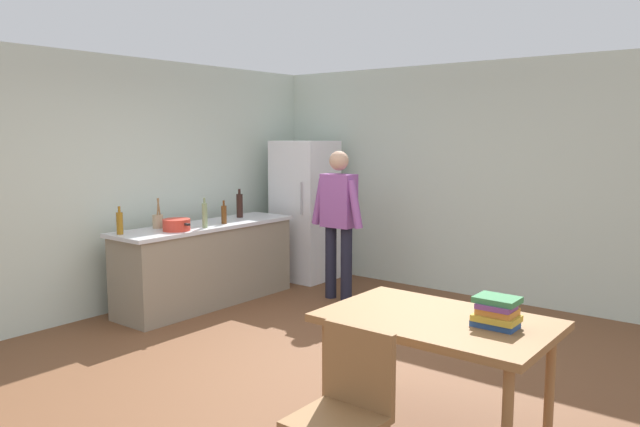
{
  "coord_description": "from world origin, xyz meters",
  "views": [
    {
      "loc": [
        3.1,
        -3.64,
        1.89
      ],
      "look_at": [
        -0.55,
        1.0,
        1.11
      ],
      "focal_mm": 34.14,
      "sensor_mm": 36.0,
      "label": 1
    }
  ],
  "objects_px": {
    "chair": "(346,404)",
    "cooking_pot": "(177,225)",
    "bottle_vinegar_tall": "(205,215)",
    "bottle_beer_brown": "(224,214)",
    "utensil_jar": "(158,221)",
    "dining_table": "(437,329)",
    "book_stack": "(497,312)",
    "refrigerator": "(305,210)",
    "bottle_wine_dark": "(240,205)",
    "bottle_oil_amber": "(120,223)",
    "person": "(339,215)"
  },
  "relations": [
    {
      "from": "chair",
      "to": "cooking_pot",
      "type": "height_order",
      "value": "cooking_pot"
    },
    {
      "from": "bottle_vinegar_tall",
      "to": "bottle_beer_brown",
      "type": "bearing_deg",
      "value": 100.03
    },
    {
      "from": "chair",
      "to": "utensil_jar",
      "type": "relative_size",
      "value": 2.84
    },
    {
      "from": "dining_table",
      "to": "book_stack",
      "type": "xyz_separation_m",
      "value": [
        0.36,
        0.05,
        0.17
      ]
    },
    {
      "from": "refrigerator",
      "to": "bottle_beer_brown",
      "type": "height_order",
      "value": "refrigerator"
    },
    {
      "from": "bottle_wine_dark",
      "to": "utensil_jar",
      "type": "bearing_deg",
      "value": -94.15
    },
    {
      "from": "dining_table",
      "to": "cooking_pot",
      "type": "distance_m",
      "value": 3.35
    },
    {
      "from": "chair",
      "to": "bottle_vinegar_tall",
      "type": "bearing_deg",
      "value": 154.72
    },
    {
      "from": "chair",
      "to": "bottle_wine_dark",
      "type": "relative_size",
      "value": 2.68
    },
    {
      "from": "bottle_oil_amber",
      "to": "chair",
      "type": "bearing_deg",
      "value": -16.91
    },
    {
      "from": "chair",
      "to": "utensil_jar",
      "type": "xyz_separation_m",
      "value": [
        -3.57,
        1.56,
        0.44
      ]
    },
    {
      "from": "refrigerator",
      "to": "bottle_beer_brown",
      "type": "xyz_separation_m",
      "value": [
        0.04,
        -1.46,
        0.11
      ]
    },
    {
      "from": "chair",
      "to": "cooking_pot",
      "type": "relative_size",
      "value": 2.28
    },
    {
      "from": "dining_table",
      "to": "person",
      "type": "bearing_deg",
      "value": 137.59
    },
    {
      "from": "bottle_oil_amber",
      "to": "book_stack",
      "type": "xyz_separation_m",
      "value": [
        3.89,
        -0.06,
        -0.18
      ]
    },
    {
      "from": "bottle_beer_brown",
      "to": "chair",
      "type": "bearing_deg",
      "value": -34.15
    },
    {
      "from": "chair",
      "to": "person",
      "type": "bearing_deg",
      "value": 132.23
    },
    {
      "from": "cooking_pot",
      "to": "chair",
      "type": "bearing_deg",
      "value": -25.61
    },
    {
      "from": "cooking_pot",
      "to": "bottle_beer_brown",
      "type": "distance_m",
      "value": 0.64
    },
    {
      "from": "bottle_beer_brown",
      "to": "book_stack",
      "type": "relative_size",
      "value": 0.99
    },
    {
      "from": "utensil_jar",
      "to": "bottle_wine_dark",
      "type": "height_order",
      "value": "bottle_wine_dark"
    },
    {
      "from": "person",
      "to": "book_stack",
      "type": "relative_size",
      "value": 6.48
    },
    {
      "from": "chair",
      "to": "bottle_wine_dark",
      "type": "height_order",
      "value": "bottle_wine_dark"
    },
    {
      "from": "bottle_beer_brown",
      "to": "utensil_jar",
      "type": "bearing_deg",
      "value": -115.62
    },
    {
      "from": "person",
      "to": "bottle_beer_brown",
      "type": "xyz_separation_m",
      "value": [
        -0.91,
        -0.9,
        0.03
      ]
    },
    {
      "from": "dining_table",
      "to": "bottle_wine_dark",
      "type": "xyz_separation_m",
      "value": [
        -3.49,
        1.71,
        0.37
      ]
    },
    {
      "from": "bottle_vinegar_tall",
      "to": "bottle_oil_amber",
      "type": "bearing_deg",
      "value": -111.92
    },
    {
      "from": "refrigerator",
      "to": "person",
      "type": "xyz_separation_m",
      "value": [
        0.95,
        -0.55,
        0.08
      ]
    },
    {
      "from": "refrigerator",
      "to": "book_stack",
      "type": "xyz_separation_m",
      "value": [
        3.66,
        -2.65,
        -0.06
      ]
    },
    {
      "from": "chair",
      "to": "bottle_beer_brown",
      "type": "relative_size",
      "value": 3.5
    },
    {
      "from": "dining_table",
      "to": "utensil_jar",
      "type": "distance_m",
      "value": 3.64
    },
    {
      "from": "cooking_pot",
      "to": "bottle_wine_dark",
      "type": "relative_size",
      "value": 1.18
    },
    {
      "from": "utensil_jar",
      "to": "bottle_vinegar_tall",
      "type": "distance_m",
      "value": 0.5
    },
    {
      "from": "bottle_wine_dark",
      "to": "bottle_vinegar_tall",
      "type": "bearing_deg",
      "value": -70.01
    },
    {
      "from": "bottle_beer_brown",
      "to": "bottle_oil_amber",
      "type": "bearing_deg",
      "value": -103.28
    },
    {
      "from": "dining_table",
      "to": "chair",
      "type": "height_order",
      "value": "chair"
    },
    {
      "from": "refrigerator",
      "to": "bottle_vinegar_tall",
      "type": "relative_size",
      "value": 5.62
    },
    {
      "from": "bottle_vinegar_tall",
      "to": "bottle_wine_dark",
      "type": "height_order",
      "value": "bottle_wine_dark"
    },
    {
      "from": "dining_table",
      "to": "bottle_vinegar_tall",
      "type": "relative_size",
      "value": 4.37
    },
    {
      "from": "refrigerator",
      "to": "bottle_beer_brown",
      "type": "distance_m",
      "value": 1.46
    },
    {
      "from": "refrigerator",
      "to": "book_stack",
      "type": "height_order",
      "value": "refrigerator"
    },
    {
      "from": "refrigerator",
      "to": "book_stack",
      "type": "relative_size",
      "value": 6.86
    },
    {
      "from": "chair",
      "to": "refrigerator",
      "type": "bearing_deg",
      "value": 137.17
    },
    {
      "from": "book_stack",
      "to": "chair",
      "type": "bearing_deg",
      "value": -109.58
    },
    {
      "from": "utensil_jar",
      "to": "bottle_wine_dark",
      "type": "bearing_deg",
      "value": 85.85
    },
    {
      "from": "dining_table",
      "to": "bottle_vinegar_tall",
      "type": "height_order",
      "value": "bottle_vinegar_tall"
    },
    {
      "from": "person",
      "to": "dining_table",
      "type": "xyz_separation_m",
      "value": [
        2.35,
        -2.15,
        -0.31
      ]
    },
    {
      "from": "dining_table",
      "to": "chair",
      "type": "xyz_separation_m",
      "value": [
        -0.0,
        -0.97,
        -0.14
      ]
    },
    {
      "from": "person",
      "to": "cooking_pot",
      "type": "xyz_separation_m",
      "value": [
        -0.93,
        -1.54,
        -0.02
      ]
    },
    {
      "from": "utensil_jar",
      "to": "bottle_beer_brown",
      "type": "bearing_deg",
      "value": 64.38
    }
  ]
}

